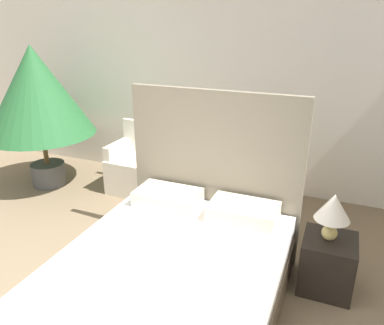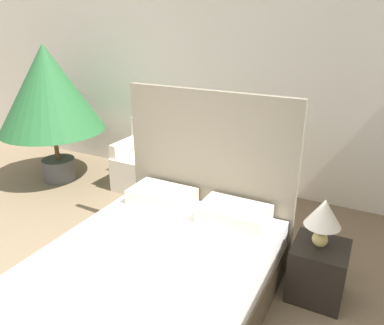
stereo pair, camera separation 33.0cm
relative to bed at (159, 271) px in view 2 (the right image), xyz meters
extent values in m
cube|color=silver|center=(-0.50, 2.43, 1.14)|extent=(10.00, 0.06, 2.90)
cube|color=brown|center=(0.00, -0.11, -0.16)|extent=(1.60, 1.95, 0.31)
cube|color=white|center=(0.00, -0.11, 0.10)|extent=(1.57, 1.91, 0.21)
cube|color=gray|center=(0.00, 0.89, 0.47)|extent=(1.63, 0.06, 1.57)
cube|color=beige|center=(-0.36, 0.64, 0.28)|extent=(0.58, 0.36, 0.14)
cube|color=beige|center=(0.36, 0.64, 0.28)|extent=(0.58, 0.36, 0.14)
cube|color=silver|center=(-1.32, 1.73, -0.09)|extent=(0.71, 0.59, 0.45)
cube|color=silver|center=(-1.31, 1.99, 0.35)|extent=(0.70, 0.08, 0.43)
cube|color=silver|center=(-1.62, 1.74, 0.23)|extent=(0.12, 0.51, 0.18)
cube|color=silver|center=(-1.02, 1.72, 0.23)|extent=(0.12, 0.51, 0.18)
cube|color=silver|center=(-0.28, 1.73, -0.09)|extent=(0.70, 0.57, 0.45)
cube|color=silver|center=(-0.28, 1.99, 0.35)|extent=(0.70, 0.06, 0.43)
cube|color=silver|center=(-0.57, 1.73, 0.23)|extent=(0.10, 0.51, 0.18)
cube|color=silver|center=(0.02, 1.73, 0.23)|extent=(0.10, 0.51, 0.18)
cylinder|color=#4C4C4C|center=(-2.56, 1.45, -0.16)|extent=(0.44, 0.44, 0.30)
cylinder|color=brown|center=(-2.56, 1.45, 0.20)|extent=(0.06, 0.06, 0.42)
cone|color=#235B2D|center=(-2.56, 1.45, 0.97)|extent=(1.37, 1.37, 1.12)
cube|color=black|center=(1.09, 0.68, -0.08)|extent=(0.42, 0.43, 0.47)
sphere|color=tan|center=(1.07, 0.68, 0.22)|extent=(0.12, 0.12, 0.12)
cylinder|color=tan|center=(1.07, 0.68, 0.31)|extent=(0.02, 0.02, 0.06)
cone|color=silver|center=(1.07, 0.68, 0.45)|extent=(0.28, 0.28, 0.22)
camera|label=1|loc=(1.03, -2.15, 1.85)|focal=35.00mm
camera|label=2|loc=(1.33, -2.01, 1.85)|focal=35.00mm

